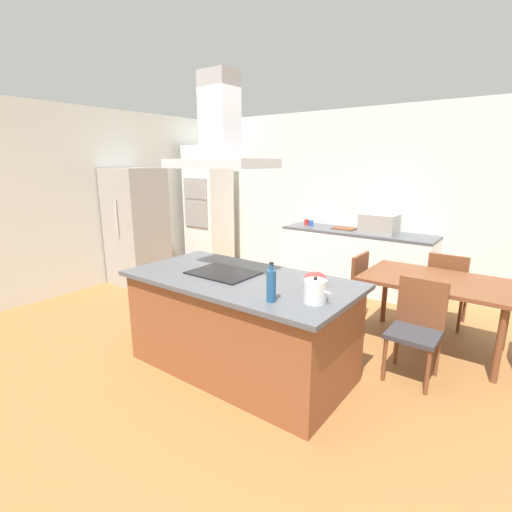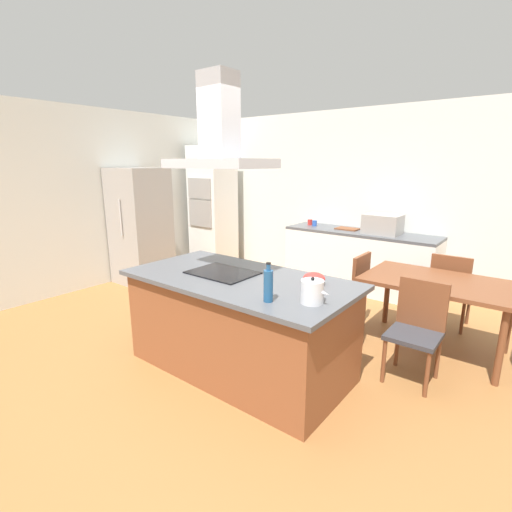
# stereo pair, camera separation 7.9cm
# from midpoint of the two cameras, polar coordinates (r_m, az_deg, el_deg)

# --- Properties ---
(ground) EXTENTS (16.00, 16.00, 0.00)m
(ground) POSITION_cam_midpoint_polar(r_m,az_deg,el_deg) (4.87, 8.50, -9.15)
(ground) COLOR #936033
(wall_back) EXTENTS (7.20, 0.10, 2.70)m
(wall_back) POSITION_cam_midpoint_polar(r_m,az_deg,el_deg) (6.12, 16.86, 8.21)
(wall_back) COLOR silver
(wall_back) RESTS_ON ground
(wall_left) EXTENTS (0.10, 8.80, 2.70)m
(wall_left) POSITION_cam_midpoint_polar(r_m,az_deg,el_deg) (6.55, -21.28, 8.21)
(wall_left) COLOR silver
(wall_left) RESTS_ON ground
(kitchen_island) EXTENTS (2.09, 1.07, 0.90)m
(kitchen_island) POSITION_cam_midpoint_polar(r_m,az_deg,el_deg) (3.54, -3.05, -10.16)
(kitchen_island) COLOR brown
(kitchen_island) RESTS_ON ground
(cooktop) EXTENTS (0.60, 0.44, 0.01)m
(cooktop) POSITION_cam_midpoint_polar(r_m,az_deg,el_deg) (3.51, -5.66, -2.56)
(cooktop) COLOR black
(cooktop) RESTS_ON kitchen_island
(tea_kettle) EXTENTS (0.22, 0.17, 0.20)m
(tea_kettle) POSITION_cam_midpoint_polar(r_m,az_deg,el_deg) (2.79, 8.13, -5.29)
(tea_kettle) COLOR silver
(tea_kettle) RESTS_ON kitchen_island
(olive_oil_bottle) EXTENTS (0.07, 0.07, 0.30)m
(olive_oil_bottle) POSITION_cam_midpoint_polar(r_m,az_deg,el_deg) (2.77, 1.50, -4.41)
(olive_oil_bottle) COLOR navy
(olive_oil_bottle) RESTS_ON kitchen_island
(mixing_bowl) EXTENTS (0.19, 0.19, 0.10)m
(mixing_bowl) POSITION_cam_midpoint_polar(r_m,az_deg,el_deg) (3.22, 8.26, -3.33)
(mixing_bowl) COLOR red
(mixing_bowl) RESTS_ON kitchen_island
(back_counter) EXTENTS (2.26, 0.62, 0.90)m
(back_counter) POSITION_cam_midpoint_polar(r_m,az_deg,el_deg) (5.95, 14.35, -0.58)
(back_counter) COLOR white
(back_counter) RESTS_ON ground
(countertop_microwave) EXTENTS (0.50, 0.38, 0.28)m
(countertop_microwave) POSITION_cam_midpoint_polar(r_m,az_deg,el_deg) (5.72, 17.73, 4.66)
(countertop_microwave) COLOR #9E9993
(countertop_microwave) RESTS_ON back_counter
(coffee_mug_red) EXTENTS (0.08, 0.08, 0.09)m
(coffee_mug_red) POSITION_cam_midpoint_polar(r_m,az_deg,el_deg) (6.29, 7.27, 5.11)
(coffee_mug_red) COLOR red
(coffee_mug_red) RESTS_ON back_counter
(coffee_mug_blue) EXTENTS (0.08, 0.08, 0.09)m
(coffee_mug_blue) POSITION_cam_midpoint_polar(r_m,az_deg,el_deg) (6.19, 7.96, 4.95)
(coffee_mug_blue) COLOR #2D56B2
(coffee_mug_blue) RESTS_ON back_counter
(cutting_board) EXTENTS (0.34, 0.24, 0.02)m
(cutting_board) POSITION_cam_midpoint_polar(r_m,az_deg,el_deg) (5.99, 12.80, 4.09)
(cutting_board) COLOR brown
(cutting_board) RESTS_ON back_counter
(wall_oven_stack) EXTENTS (0.70, 0.66, 2.20)m
(wall_oven_stack) POSITION_cam_midpoint_polar(r_m,az_deg,el_deg) (7.19, -7.50, 7.46)
(wall_oven_stack) COLOR white
(wall_oven_stack) RESTS_ON ground
(refrigerator) EXTENTS (0.80, 0.73, 1.82)m
(refrigerator) POSITION_cam_midpoint_polar(r_m,az_deg,el_deg) (6.27, -17.94, 4.19)
(refrigerator) COLOR #9E9993
(refrigerator) RESTS_ON ground
(dining_table) EXTENTS (1.40, 0.90, 0.75)m
(dining_table) POSITION_cam_midpoint_polar(r_m,az_deg,el_deg) (4.26, 25.06, -4.24)
(dining_table) COLOR brown
(dining_table) RESTS_ON ground
(chair_at_left_end) EXTENTS (0.42, 0.42, 0.89)m
(chair_at_left_end) POSITION_cam_midpoint_polar(r_m,az_deg,el_deg) (4.55, 13.55, -4.24)
(chair_at_left_end) COLOR #333338
(chair_at_left_end) RESTS_ON ground
(chair_facing_back_wall) EXTENTS (0.42, 0.42, 0.89)m
(chair_facing_back_wall) POSITION_cam_midpoint_polar(r_m,az_deg,el_deg) (4.93, 26.51, -3.95)
(chair_facing_back_wall) COLOR #333338
(chair_facing_back_wall) RESTS_ON ground
(chair_facing_island) EXTENTS (0.42, 0.42, 0.89)m
(chair_facing_island) POSITION_cam_midpoint_polar(r_m,az_deg,el_deg) (3.69, 22.59, -9.30)
(chair_facing_island) COLOR #333338
(chair_facing_island) RESTS_ON ground
(range_hood) EXTENTS (0.90, 0.55, 0.78)m
(range_hood) POSITION_cam_midpoint_polar(r_m,az_deg,el_deg) (3.37, -6.16, 17.33)
(range_hood) COLOR #ADADB2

